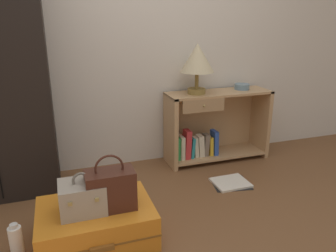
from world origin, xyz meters
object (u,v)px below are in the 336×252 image
(table_lamp, at_px, (197,60))
(bowl, at_px, (242,87))
(handbag, at_px, (110,189))
(bookshelf, at_px, (212,127))
(suitcase_large, at_px, (96,223))
(bottle, at_px, (16,241))
(open_book_on_floor, at_px, (231,183))
(train_case, at_px, (82,197))

(table_lamp, distance_m, bowl, 0.59)
(bowl, height_order, handbag, bowl)
(bookshelf, bearing_deg, suitcase_large, -143.39)
(bookshelf, height_order, bottle, bookshelf)
(bottle, bearing_deg, table_lamp, 30.60)
(bowl, height_order, bottle, bowl)
(table_lamp, relative_size, open_book_on_floor, 1.30)
(bowl, distance_m, bottle, 2.38)
(table_lamp, bearing_deg, bottle, -149.40)
(bookshelf, xyz_separation_m, table_lamp, (-0.20, -0.03, 0.68))
(bottle, bearing_deg, bowl, 24.93)
(handbag, height_order, open_book_on_floor, handbag)
(bottle, bearing_deg, bookshelf, 28.40)
(bookshelf, bearing_deg, train_case, -144.24)
(suitcase_large, xyz_separation_m, handbag, (0.10, -0.04, 0.25))
(suitcase_large, distance_m, train_case, 0.23)
(bookshelf, xyz_separation_m, bowl, (0.32, 0.01, 0.39))
(train_case, bearing_deg, open_book_on_floor, 18.08)
(suitcase_large, bearing_deg, bowl, 31.13)
(bookshelf, bearing_deg, bottle, -151.60)
(open_book_on_floor, bearing_deg, handbag, -158.42)
(bottle, bearing_deg, suitcase_large, 0.10)
(suitcase_large, bearing_deg, handbag, -24.25)
(table_lamp, xyz_separation_m, train_case, (-1.16, -0.95, -0.69))
(bottle, height_order, open_book_on_floor, bottle)
(bowl, distance_m, open_book_on_floor, 1.00)
(bookshelf, relative_size, bottle, 4.83)
(bowl, xyz_separation_m, train_case, (-1.67, -0.99, -0.40))
(bookshelf, relative_size, suitcase_large, 1.42)
(open_book_on_floor, bearing_deg, bottle, -166.84)
(train_case, bearing_deg, handbag, -6.81)
(train_case, bearing_deg, bookshelf, 35.76)
(handbag, relative_size, open_book_on_floor, 1.01)
(bowl, height_order, train_case, bowl)
(bottle, bearing_deg, open_book_on_floor, 13.16)
(table_lamp, height_order, handbag, table_lamp)
(bowl, distance_m, handbag, 1.85)
(train_case, distance_m, bottle, 0.47)
(suitcase_large, bearing_deg, train_case, -162.14)
(suitcase_large, xyz_separation_m, bottle, (-0.48, -0.00, -0.02))
(train_case, distance_m, open_book_on_floor, 1.38)
(table_lamp, relative_size, bottle, 2.17)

